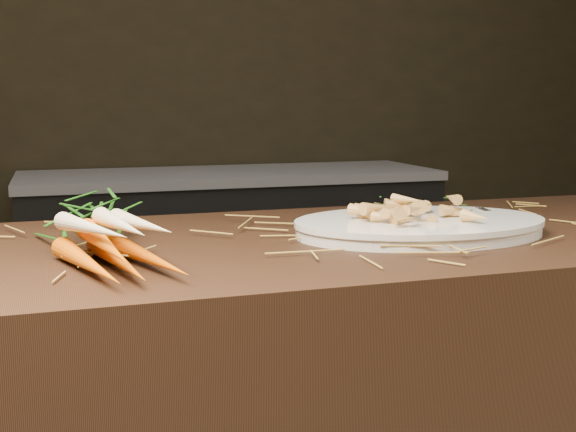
# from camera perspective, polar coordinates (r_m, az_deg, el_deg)

# --- Properties ---
(back_counter) EXTENTS (1.82, 0.62, 0.84)m
(back_counter) POSITION_cam_1_polar(r_m,az_deg,el_deg) (3.28, -4.42, -3.74)
(back_counter) COLOR black
(back_counter) RESTS_ON ground
(straw_bedding) EXTENTS (1.40, 0.60, 0.02)m
(straw_bedding) POSITION_cam_1_polar(r_m,az_deg,el_deg) (1.33, 1.83, -1.32)
(straw_bedding) COLOR #AF822E
(straw_bedding) RESTS_ON main_counter
(root_veg_bunch) EXTENTS (0.25, 0.52, 0.09)m
(root_veg_bunch) POSITION_cam_1_polar(r_m,az_deg,el_deg) (1.23, -15.21, -0.82)
(root_veg_bunch) COLOR #CC4E04
(root_veg_bunch) RESTS_ON main_counter
(serving_platter) EXTENTS (0.50, 0.35, 0.03)m
(serving_platter) POSITION_cam_1_polar(r_m,az_deg,el_deg) (1.38, 10.41, -0.95)
(serving_platter) COLOR white
(serving_platter) RESTS_ON main_counter
(roasted_veg_heap) EXTENTS (0.24, 0.19, 0.05)m
(roasted_veg_heap) POSITION_cam_1_polar(r_m,az_deg,el_deg) (1.37, 10.45, 0.67)
(roasted_veg_heap) COLOR gold
(roasted_veg_heap) RESTS_ON serving_platter
(serving_fork) EXTENTS (0.05, 0.18, 0.00)m
(serving_fork) POSITION_cam_1_polar(r_m,az_deg,el_deg) (1.44, 16.96, -0.19)
(serving_fork) COLOR silver
(serving_fork) RESTS_ON serving_platter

